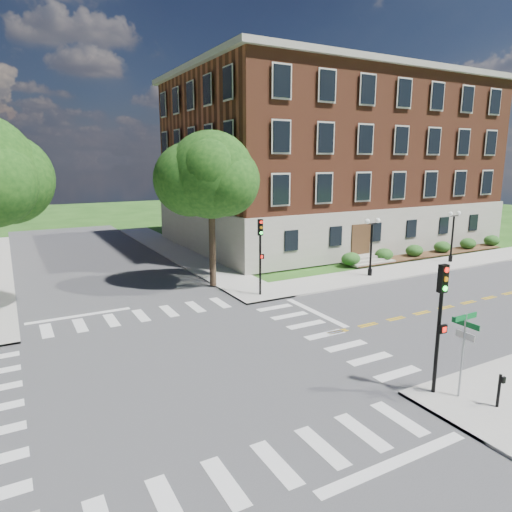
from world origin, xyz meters
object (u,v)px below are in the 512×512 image
traffic_signal_ne (260,247)px  street_sign_pole (464,339)px  push_button_post (500,389)px  traffic_signal_se (440,312)px  twin_lamp_west (371,243)px  twin_lamp_east (453,233)px

traffic_signal_ne → street_sign_pole: traffic_signal_ne is taller
push_button_post → traffic_signal_se: bearing=121.5°
push_button_post → twin_lamp_west: bearing=60.9°
traffic_signal_ne → twin_lamp_west: (9.52, 0.41, -0.66)m
street_sign_pole → traffic_signal_se: bearing=131.3°
traffic_signal_se → twin_lamp_west: 17.47m
street_sign_pole → push_button_post: bearing=-65.0°
traffic_signal_ne → street_sign_pole: size_ratio=1.55×
twin_lamp_west → street_sign_pole: size_ratio=1.36×
traffic_signal_ne → twin_lamp_east: bearing=2.2°
twin_lamp_west → twin_lamp_east: same height
traffic_signal_ne → twin_lamp_west: size_ratio=1.13×
traffic_signal_se → twin_lamp_east: 24.17m
twin_lamp_east → push_button_post: bearing=-138.0°
traffic_signal_se → push_button_post: bearing=-58.5°
traffic_signal_se → traffic_signal_ne: 13.89m
traffic_signal_se → push_button_post: size_ratio=4.00×
twin_lamp_east → street_sign_pole: bearing=-140.8°
twin_lamp_east → street_sign_pole: twin_lamp_east is taller
twin_lamp_east → street_sign_pole: (-18.70, -15.23, -0.21)m
twin_lamp_west → street_sign_pole: 17.68m
traffic_signal_se → twin_lamp_east: bearing=37.2°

